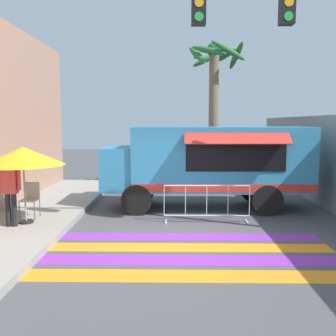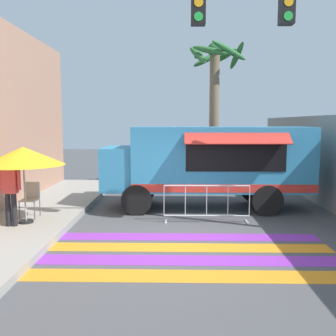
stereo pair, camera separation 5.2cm
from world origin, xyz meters
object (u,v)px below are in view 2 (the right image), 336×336
object	(u,v)px
traffic_signal_pole	(289,42)
patio_umbrella	(23,156)
vendor_person	(10,186)
barricade_front	(207,204)
folding_chair	(31,196)
palm_tree	(215,89)
food_truck	(205,161)

from	to	relation	value
traffic_signal_pole	patio_umbrella	size ratio (longest dim) A/B	3.09
vendor_person	barricade_front	size ratio (longest dim) A/B	0.74
folding_chair	palm_tree	size ratio (longest dim) A/B	0.16
patio_umbrella	vendor_person	world-z (taller)	patio_umbrella
traffic_signal_pole	folding_chair	distance (m)	7.51
folding_chair	vendor_person	size ratio (longest dim) A/B	0.54
traffic_signal_pole	folding_chair	size ratio (longest dim) A/B	6.73
traffic_signal_pole	food_truck	bearing A→B (deg)	119.73
food_truck	folding_chair	world-z (taller)	food_truck
vendor_person	food_truck	bearing A→B (deg)	28.33
patio_umbrella	folding_chair	size ratio (longest dim) A/B	2.18
patio_umbrella	barricade_front	bearing A→B (deg)	9.17
food_truck	vendor_person	world-z (taller)	food_truck
food_truck	patio_umbrella	bearing A→B (deg)	-152.23
food_truck	folding_chair	distance (m)	5.19
patio_umbrella	barricade_front	size ratio (longest dim) A/B	0.87
food_truck	vendor_person	distance (m)	5.65
patio_umbrella	folding_chair	world-z (taller)	patio_umbrella
food_truck	patio_umbrella	xyz separation A→B (m)	(-4.69, -2.47, 0.35)
barricade_front	palm_tree	size ratio (longest dim) A/B	0.39
vendor_person	folding_chair	bearing A→B (deg)	81.07
folding_chair	traffic_signal_pole	bearing A→B (deg)	9.44
folding_chair	vendor_person	world-z (taller)	vendor_person
palm_tree	barricade_front	bearing A→B (deg)	-97.63
traffic_signal_pole	palm_tree	world-z (taller)	traffic_signal_pole
folding_chair	palm_tree	bearing A→B (deg)	64.38
food_truck	palm_tree	size ratio (longest dim) A/B	1.07
traffic_signal_pole	folding_chair	bearing A→B (deg)	171.00
folding_chair	palm_tree	xyz separation A→B (m)	(5.45, 5.64, 3.32)
folding_chair	barricade_front	bearing A→B (deg)	20.04
food_truck	traffic_signal_pole	size ratio (longest dim) A/B	1.01
folding_chair	palm_tree	world-z (taller)	palm_tree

